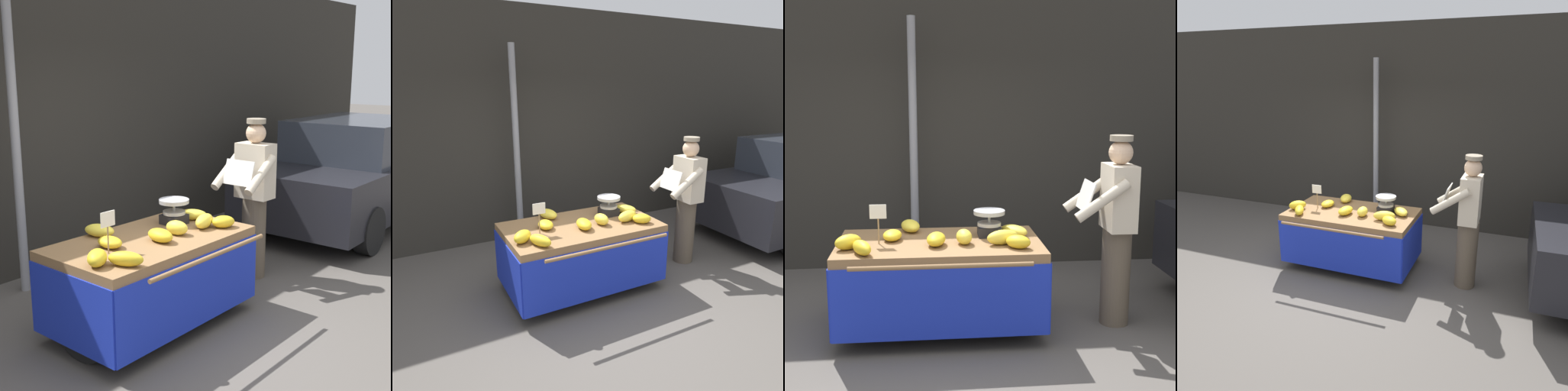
{
  "view_description": "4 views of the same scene",
  "coord_description": "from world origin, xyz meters",
  "views": [
    {
      "loc": [
        -3.27,
        -2.59,
        2.23
      ],
      "look_at": [
        0.48,
        0.52,
        1.12
      ],
      "focal_mm": 51.55,
      "sensor_mm": 36.0,
      "label": 1
    },
    {
      "loc": [
        -1.76,
        -2.95,
        2.33
      ],
      "look_at": [
        0.14,
        0.7,
        1.12
      ],
      "focal_mm": 34.15,
      "sensor_mm": 36.0,
      "label": 2
    },
    {
      "loc": [
        -0.09,
        -4.08,
        2.08
      ],
      "look_at": [
        0.38,
        0.75,
        1.19
      ],
      "focal_mm": 51.58,
      "sensor_mm": 36.0,
      "label": 3
    },
    {
      "loc": [
        2.09,
        -3.96,
        2.61
      ],
      "look_at": [
        0.34,
        0.58,
        1.1
      ],
      "focal_mm": 35.49,
      "sensor_mm": 36.0,
      "label": 4
    }
  ],
  "objects": [
    {
      "name": "ground_plane",
      "position": [
        0.0,
        0.0,
        0.0
      ],
      "size": [
        60.0,
        60.0,
        0.0
      ],
      "primitive_type": "plane",
      "color": "#514C47"
    },
    {
      "name": "back_wall",
      "position": [
        0.0,
        2.65,
        1.73
      ],
      "size": [
        16.0,
        0.24,
        3.46
      ],
      "primitive_type": "cube",
      "color": "#2D2B26",
      "rests_on": "ground"
    },
    {
      "name": "street_pole",
      "position": [
        -0.23,
        2.2,
        1.44
      ],
      "size": [
        0.09,
        0.09,
        2.89
      ],
      "primitive_type": "cylinder",
      "color": "gray",
      "rests_on": "ground"
    },
    {
      "name": "banana_cart",
      "position": [
        0.01,
        0.63,
        0.59
      ],
      "size": [
        1.77,
        1.18,
        0.81
      ],
      "color": "olive",
      "rests_on": "ground"
    },
    {
      "name": "weighing_scale",
      "position": [
        0.46,
        0.77,
        0.93
      ],
      "size": [
        0.28,
        0.28,
        0.24
      ],
      "color": "black",
      "rests_on": "banana_cart"
    },
    {
      "name": "price_sign",
      "position": [
        -0.5,
        0.59,
        1.06
      ],
      "size": [
        0.14,
        0.01,
        0.34
      ],
      "color": "#997A51",
      "rests_on": "banana_cart"
    },
    {
      "name": "banana_bunch_0",
      "position": [
        -0.02,
        0.49,
        0.87
      ],
      "size": [
        0.19,
        0.29,
        0.11
      ],
      "primitive_type": "ellipsoid",
      "rotation": [
        0.0,
        0.0,
        3.0
      ],
      "color": "gold",
      "rests_on": "banana_cart"
    },
    {
      "name": "banana_bunch_1",
      "position": [
        0.68,
        0.74,
        0.86
      ],
      "size": [
        0.3,
        0.32,
        0.1
      ],
      "primitive_type": "ellipsoid",
      "rotation": [
        0.0,
        0.0,
        0.65
      ],
      "color": "yellow",
      "rests_on": "banana_cart"
    },
    {
      "name": "banana_bunch_2",
      "position": [
        -0.39,
        0.69,
        0.86
      ],
      "size": [
        0.18,
        0.25,
        0.09
      ],
      "primitive_type": "ellipsoid",
      "rotation": [
        0.0,
        0.0,
        3.07
      ],
      "color": "gold",
      "rests_on": "banana_cart"
    },
    {
      "name": "banana_bunch_3",
      "position": [
        0.65,
        0.34,
        0.87
      ],
      "size": [
        0.26,
        0.24,
        0.11
      ],
      "primitive_type": "ellipsoid",
      "rotation": [
        0.0,
        0.0,
        0.99
      ],
      "color": "gold",
      "rests_on": "banana_cart"
    },
    {
      "name": "banana_bunch_4",
      "position": [
        -0.24,
        0.99,
        0.87
      ],
      "size": [
        0.23,
        0.31,
        0.11
      ],
      "primitive_type": "ellipsoid",
      "rotation": [
        0.0,
        0.0,
        0.27
      ],
      "color": "yellow",
      "rests_on": "banana_cart"
    },
    {
      "name": "banana_bunch_5",
      "position": [
        -0.74,
        0.45,
        0.87
      ],
      "size": [
        0.27,
        0.27,
        0.12
      ],
      "primitive_type": "ellipsoid",
      "rotation": [
        0.0,
        0.0,
        2.31
      ],
      "color": "gold",
      "rests_on": "banana_cart"
    },
    {
      "name": "banana_bunch_6",
      "position": [
        0.54,
        0.47,
        0.88
      ],
      "size": [
        0.31,
        0.21,
        0.12
      ],
      "primitive_type": "ellipsoid",
      "rotation": [
        0.0,
        0.0,
        1.88
      ],
      "color": "yellow",
      "rests_on": "banana_cart"
    },
    {
      "name": "banana_bunch_7",
      "position": [
        0.22,
        0.52,
        0.88
      ],
      "size": [
        0.15,
        0.22,
        0.13
      ],
      "primitive_type": "ellipsoid",
      "rotation": [
        0.0,
        0.0,
        0.09
      ],
      "color": "yellow",
      "rests_on": "banana_cart"
    },
    {
      "name": "banana_bunch_8",
      "position": [
        -0.61,
        0.28,
        0.87
      ],
      "size": [
        0.22,
        0.3,
        0.11
      ],
      "primitive_type": "ellipsoid",
      "rotation": [
        0.0,
        0.0,
        0.46
      ],
      "color": "gold",
      "rests_on": "banana_cart"
    },
    {
      "name": "vendor_person",
      "position": [
        1.58,
        0.64,
        0.87
      ],
      "size": [
        0.58,
        0.51,
        1.71
      ],
      "color": "brown",
      "rests_on": "ground"
    }
  ]
}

